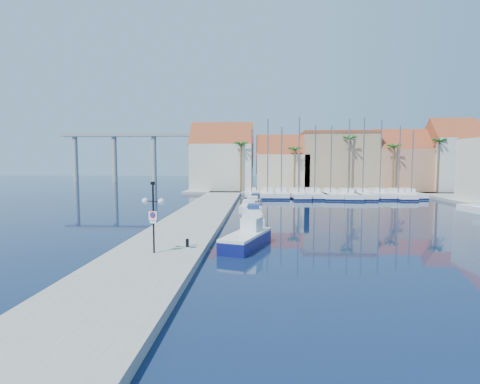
# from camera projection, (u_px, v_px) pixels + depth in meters

# --- Properties ---
(ground) EXTENTS (260.00, 260.00, 0.00)m
(ground) POSITION_uv_depth(u_px,v_px,m) (291.00, 243.00, 28.37)
(ground) COLOR black
(ground) RESTS_ON ground
(quay_west) EXTENTS (6.00, 77.00, 0.50)m
(quay_west) POSITION_uv_depth(u_px,v_px,m) (201.00, 214.00, 42.27)
(quay_west) COLOR gray
(quay_west) RESTS_ON ground
(shore_north) EXTENTS (54.00, 16.00, 0.50)m
(shore_north) POSITION_uv_depth(u_px,v_px,m) (321.00, 191.00, 75.57)
(shore_north) COLOR gray
(shore_north) RESTS_ON ground
(lamp_post) EXTENTS (1.49, 0.67, 4.47)m
(lamp_post) POSITION_uv_depth(u_px,v_px,m) (153.00, 206.00, 23.11)
(lamp_post) COLOR black
(lamp_post) RESTS_ON quay_west
(bollard) EXTENTS (0.21, 0.21, 0.54)m
(bollard) POSITION_uv_depth(u_px,v_px,m) (187.00, 243.00, 25.01)
(bollard) COLOR black
(bollard) RESTS_ON quay_west
(fishing_boat) EXTENTS (3.70, 6.12, 2.03)m
(fishing_boat) POSITION_uv_depth(u_px,v_px,m) (247.00, 238.00, 27.04)
(fishing_boat) COLOR #0F1558
(fishing_boat) RESTS_ON ground
(motorboat_west_0) EXTENTS (2.30, 6.61, 1.40)m
(motorboat_west_0) POSITION_uv_depth(u_px,v_px,m) (253.00, 219.00, 36.74)
(motorboat_west_0) COLOR white
(motorboat_west_0) RESTS_ON ground
(motorboat_west_1) EXTENTS (1.82, 5.67, 1.40)m
(motorboat_west_1) POSITION_uv_depth(u_px,v_px,m) (254.00, 212.00, 42.32)
(motorboat_west_1) COLOR white
(motorboat_west_1) RESTS_ON ground
(motorboat_west_2) EXTENTS (2.47, 6.90, 1.40)m
(motorboat_west_2) POSITION_uv_depth(u_px,v_px,m) (250.00, 206.00, 47.21)
(motorboat_west_2) COLOR white
(motorboat_west_2) RESTS_ON ground
(motorboat_west_3) EXTENTS (1.92, 5.92, 1.40)m
(motorboat_west_3) POSITION_uv_depth(u_px,v_px,m) (253.00, 202.00, 51.89)
(motorboat_west_3) COLOR white
(motorboat_west_3) RESTS_ON ground
(motorboat_west_4) EXTENTS (2.04, 5.21, 1.40)m
(motorboat_west_4) POSITION_uv_depth(u_px,v_px,m) (256.00, 199.00, 56.20)
(motorboat_west_4) COLOR white
(motorboat_west_4) RESTS_ON ground
(motorboat_west_5) EXTENTS (2.06, 5.60, 1.40)m
(motorboat_west_5) POSITION_uv_depth(u_px,v_px,m) (255.00, 197.00, 60.53)
(motorboat_west_5) COLOR white
(motorboat_west_5) RESTS_ON ground
(sailboat_0) EXTENTS (2.42, 8.40, 11.66)m
(sailboat_0) POSITION_uv_depth(u_px,v_px,m) (252.00, 193.00, 65.10)
(sailboat_0) COLOR white
(sailboat_0) RESTS_ON ground
(sailboat_1) EXTENTS (2.63, 9.49, 13.30)m
(sailboat_1) POSITION_uv_depth(u_px,v_px,m) (267.00, 194.00, 64.52)
(sailboat_1) COLOR white
(sailboat_1) RESTS_ON ground
(sailboat_2) EXTENTS (2.49, 9.31, 11.96)m
(sailboat_2) POSITION_uv_depth(u_px,v_px,m) (281.00, 194.00, 64.37)
(sailboat_2) COLOR white
(sailboat_2) RESTS_ON ground
(sailboat_3) EXTENTS (3.34, 10.64, 13.58)m
(sailboat_3) POSITION_uv_depth(u_px,v_px,m) (298.00, 194.00, 63.74)
(sailboat_3) COLOR white
(sailboat_3) RESTS_ON ground
(sailboat_4) EXTENTS (3.64, 10.91, 12.23)m
(sailboat_4) POSITION_uv_depth(u_px,v_px,m) (314.00, 194.00, 64.12)
(sailboat_4) COLOR white
(sailboat_4) RESTS_ON ground
(sailboat_5) EXTENTS (3.22, 10.82, 12.00)m
(sailboat_5) POSITION_uv_depth(u_px,v_px,m) (330.00, 195.00, 63.34)
(sailboat_5) COLOR white
(sailboat_5) RESTS_ON ground
(sailboat_6) EXTENTS (3.32, 11.37, 13.13)m
(sailboat_6) POSITION_uv_depth(u_px,v_px,m) (347.00, 195.00, 63.00)
(sailboat_6) COLOR white
(sailboat_6) RESTS_ON ground
(sailboat_7) EXTENTS (3.25, 10.81, 13.42)m
(sailboat_7) POSITION_uv_depth(u_px,v_px,m) (362.00, 195.00, 63.12)
(sailboat_7) COLOR white
(sailboat_7) RESTS_ON ground
(sailboat_8) EXTENTS (2.96, 9.79, 12.99)m
(sailboat_8) POSITION_uv_depth(u_px,v_px,m) (378.00, 194.00, 63.70)
(sailboat_8) COLOR white
(sailboat_8) RESTS_ON ground
(sailboat_9) EXTENTS (3.09, 10.49, 12.16)m
(sailboat_9) POSITION_uv_depth(u_px,v_px,m) (397.00, 195.00, 62.87)
(sailboat_9) COLOR white
(sailboat_9) RESTS_ON ground
(sailboat_10) EXTENTS (2.87, 8.48, 11.30)m
(sailboat_10) POSITION_uv_depth(u_px,v_px,m) (410.00, 194.00, 63.54)
(sailboat_10) COLOR white
(sailboat_10) RESTS_ON ground
(building_0) EXTENTS (12.30, 9.00, 13.50)m
(building_0) POSITION_uv_depth(u_px,v_px,m) (222.00, 160.00, 75.15)
(building_0) COLOR beige
(building_0) RESTS_ON shore_north
(building_1) EXTENTS (10.30, 8.00, 11.00)m
(building_1) POSITION_uv_depth(u_px,v_px,m) (282.00, 166.00, 74.60)
(building_1) COLOR #C5B18B
(building_1) RESTS_ON shore_north
(building_2) EXTENTS (14.20, 10.20, 11.50)m
(building_2) POSITION_uv_depth(u_px,v_px,m) (337.00, 161.00, 74.92)
(building_2) COLOR tan
(building_2) RESTS_ON shore_north
(building_3) EXTENTS (10.30, 8.00, 12.00)m
(building_3) POSITION_uv_depth(u_px,v_px,m) (400.00, 163.00, 73.30)
(building_3) COLOR tan
(building_3) RESTS_ON shore_north
(building_4) EXTENTS (8.30, 8.00, 14.00)m
(building_4) POSITION_uv_depth(u_px,v_px,m) (450.00, 157.00, 71.73)
(building_4) COLOR silver
(building_4) RESTS_ON shore_north
(palm_0) EXTENTS (2.60, 2.60, 10.15)m
(palm_0) POSITION_uv_depth(u_px,v_px,m) (241.00, 146.00, 69.74)
(palm_0) COLOR brown
(palm_0) RESTS_ON shore_north
(palm_1) EXTENTS (2.60, 2.60, 9.15)m
(palm_1) POSITION_uv_depth(u_px,v_px,m) (295.00, 151.00, 69.28)
(palm_1) COLOR brown
(palm_1) RESTS_ON shore_north
(palm_2) EXTENTS (2.60, 2.60, 11.15)m
(palm_2) POSITION_uv_depth(u_px,v_px,m) (350.00, 140.00, 68.58)
(palm_2) COLOR brown
(palm_2) RESTS_ON shore_north
(palm_3) EXTENTS (2.60, 2.60, 9.65)m
(palm_3) POSITION_uv_depth(u_px,v_px,m) (394.00, 148.00, 68.27)
(palm_3) COLOR brown
(palm_3) RESTS_ON shore_north
(palm_4) EXTENTS (2.60, 2.60, 10.65)m
(palm_4) POSITION_uv_depth(u_px,v_px,m) (439.00, 143.00, 67.75)
(palm_4) COLOR brown
(palm_4) RESTS_ON shore_north
(viaduct) EXTENTS (48.00, 2.20, 14.45)m
(viaduct) POSITION_uv_depth(u_px,v_px,m) (137.00, 148.00, 111.24)
(viaduct) COLOR #9E9E99
(viaduct) RESTS_ON ground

